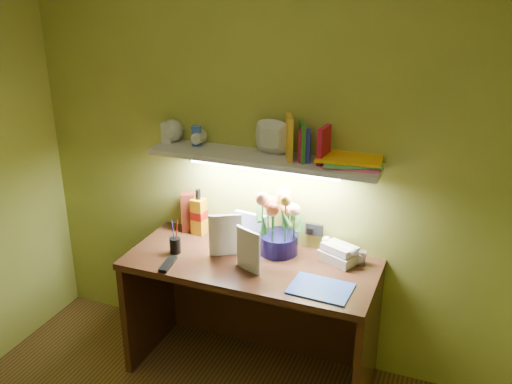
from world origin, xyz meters
TOP-DOWN VIEW (x-y plane):
  - desk at (0.00, 1.20)m, footprint 1.40×0.60m
  - flower_bouquet at (0.11, 1.37)m, footprint 0.33×0.33m
  - telephone at (0.45, 1.39)m, footprint 0.24×0.21m
  - desk_clock at (0.56, 1.40)m, footprint 0.08×0.05m
  - whisky_bottle at (-0.43, 1.42)m, footprint 0.08×0.08m
  - whisky_box at (-0.51, 1.44)m, footprint 0.10×0.10m
  - pen_cup at (-0.44, 1.15)m, footprint 0.07×0.07m
  - art_card at (-0.08, 1.39)m, footprint 0.20×0.06m
  - tv_remote at (-0.40, 0.99)m, footprint 0.07×0.18m
  - blue_folder at (0.44, 1.06)m, footprint 0.32×0.24m
  - desk_book_a at (-0.24, 1.18)m, footprint 0.18×0.10m
  - desk_book_b at (-0.06, 1.15)m, footprint 0.17×0.09m
  - wall_shelf at (0.02, 1.38)m, footprint 1.32×0.32m

SIDE VIEW (x-z plane):
  - desk at x=0.00m, z-range 0.00..0.75m
  - blue_folder at x=0.44m, z-range 0.75..0.76m
  - tv_remote at x=-0.40m, z-range 0.75..0.77m
  - desk_clock at x=0.56m, z-range 0.75..0.83m
  - telephone at x=0.45m, z-range 0.75..0.87m
  - pen_cup at x=-0.44m, z-range 0.75..0.91m
  - art_card at x=-0.08m, z-range 0.75..0.95m
  - desk_book_b at x=-0.06m, z-range 0.75..0.99m
  - whisky_box at x=-0.51m, z-range 0.75..1.00m
  - desk_book_a at x=-0.24m, z-range 0.75..1.00m
  - whisky_bottle at x=-0.43m, z-range 0.75..1.04m
  - flower_bouquet at x=0.11m, z-range 0.75..1.14m
  - wall_shelf at x=0.02m, z-range 1.20..1.47m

